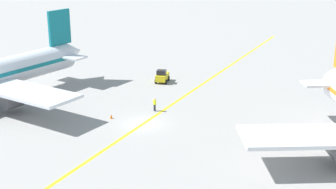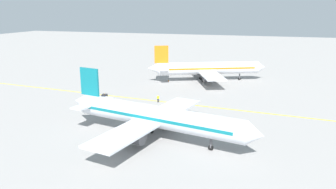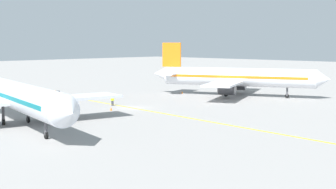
{
  "view_description": "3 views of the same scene",
  "coord_description": "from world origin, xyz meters",
  "px_view_note": "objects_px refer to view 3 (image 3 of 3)",
  "views": [
    {
      "loc": [
        -20.71,
        44.86,
        19.29
      ],
      "look_at": [
        -1.53,
        -3.94,
        2.54
      ],
      "focal_mm": 50.0,
      "sensor_mm": 36.0,
      "label": 1
    },
    {
      "loc": [
        68.7,
        19.25,
        20.85
      ],
      "look_at": [
        5.79,
        -0.53,
        3.5
      ],
      "focal_mm": 35.0,
      "sensor_mm": 36.0,
      "label": 2
    },
    {
      "loc": [
        49.78,
        56.95,
        10.62
      ],
      "look_at": [
        -4.88,
        3.31,
        2.09
      ],
      "focal_mm": 50.0,
      "sensor_mm": 36.0,
      "label": 3
    }
  ],
  "objects_px": {
    "airplane_at_gate": "(236,77)",
    "traffic_cone_mid_apron": "(111,109)",
    "baggage_tug_white": "(54,97)",
    "traffic_cone_near_nose": "(182,92)",
    "airplane_adjacent_stand": "(19,97)",
    "ground_crew_worker": "(112,100)"
  },
  "relations": [
    {
      "from": "traffic_cone_near_nose",
      "to": "traffic_cone_mid_apron",
      "type": "relative_size",
      "value": 1.0
    },
    {
      "from": "airplane_at_gate",
      "to": "traffic_cone_mid_apron",
      "type": "xyz_separation_m",
      "value": [
        29.97,
        -1.99,
        -3.43
      ]
    },
    {
      "from": "baggage_tug_white",
      "to": "traffic_cone_near_nose",
      "type": "xyz_separation_m",
      "value": [
        -25.99,
        7.67,
        -0.63
      ]
    },
    {
      "from": "traffic_cone_near_nose",
      "to": "traffic_cone_mid_apron",
      "type": "height_order",
      "value": "same"
    },
    {
      "from": "airplane_at_gate",
      "to": "traffic_cone_near_nose",
      "type": "xyz_separation_m",
      "value": [
        4.19,
        -10.63,
        -3.43
      ]
    },
    {
      "from": "traffic_cone_mid_apron",
      "to": "ground_crew_worker",
      "type": "bearing_deg",
      "value": -131.05
    },
    {
      "from": "ground_crew_worker",
      "to": "traffic_cone_near_nose",
      "type": "distance_m",
      "value": 22.51
    },
    {
      "from": "baggage_tug_white",
      "to": "traffic_cone_mid_apron",
      "type": "xyz_separation_m",
      "value": [
        -0.21,
        16.31,
        -0.63
      ]
    },
    {
      "from": "airplane_adjacent_stand",
      "to": "traffic_cone_near_nose",
      "type": "height_order",
      "value": "airplane_adjacent_stand"
    },
    {
      "from": "traffic_cone_mid_apron",
      "to": "traffic_cone_near_nose",
      "type": "bearing_deg",
      "value": -161.47
    },
    {
      "from": "airplane_at_gate",
      "to": "airplane_adjacent_stand",
      "type": "distance_m",
      "value": 46.66
    },
    {
      "from": "airplane_adjacent_stand",
      "to": "ground_crew_worker",
      "type": "height_order",
      "value": "airplane_adjacent_stand"
    },
    {
      "from": "baggage_tug_white",
      "to": "traffic_cone_near_nose",
      "type": "height_order",
      "value": "baggage_tug_white"
    },
    {
      "from": "ground_crew_worker",
      "to": "airplane_adjacent_stand",
      "type": "bearing_deg",
      "value": 17.45
    },
    {
      "from": "airplane_at_gate",
      "to": "traffic_cone_mid_apron",
      "type": "bearing_deg",
      "value": -3.81
    },
    {
      "from": "airplane_at_gate",
      "to": "traffic_cone_mid_apron",
      "type": "distance_m",
      "value": 30.23
    },
    {
      "from": "airplane_adjacent_stand",
      "to": "traffic_cone_mid_apron",
      "type": "relative_size",
      "value": 64.22
    },
    {
      "from": "ground_crew_worker",
      "to": "traffic_cone_mid_apron",
      "type": "height_order",
      "value": "ground_crew_worker"
    },
    {
      "from": "ground_crew_worker",
      "to": "traffic_cone_mid_apron",
      "type": "xyz_separation_m",
      "value": [
        3.71,
        4.26,
        -0.63
      ]
    },
    {
      "from": "ground_crew_worker",
      "to": "traffic_cone_mid_apron",
      "type": "distance_m",
      "value": 5.69
    },
    {
      "from": "baggage_tug_white",
      "to": "airplane_at_gate",
      "type": "bearing_deg",
      "value": 148.76
    },
    {
      "from": "baggage_tug_white",
      "to": "traffic_cone_near_nose",
      "type": "relative_size",
      "value": 5.84
    }
  ]
}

